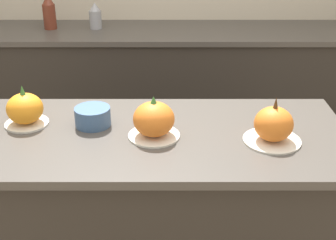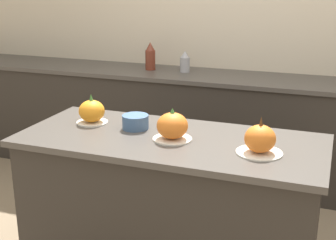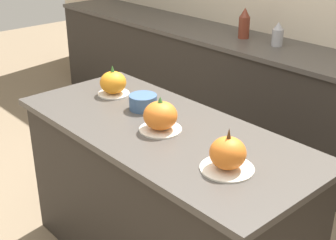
% 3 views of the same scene
% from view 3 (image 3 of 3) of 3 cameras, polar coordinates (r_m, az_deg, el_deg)
% --- Properties ---
extents(kitchen_island, '(1.67, 0.73, 0.88)m').
position_cam_3_polar(kitchen_island, '(2.56, -0.73, -9.79)').
color(kitchen_island, '#2D2823').
rests_on(kitchen_island, ground_plane).
extents(back_counter, '(6.00, 0.60, 0.93)m').
position_cam_3_polar(back_counter, '(3.59, 17.53, -0.01)').
color(back_counter, '#2D2823').
rests_on(back_counter, ground_plane).
extents(pumpkin_cake_left, '(0.19, 0.19, 0.18)m').
position_cam_3_polar(pumpkin_cake_left, '(2.75, -6.71, 4.47)').
color(pumpkin_cake_left, silver).
rests_on(pumpkin_cake_left, kitchen_island).
extents(pumpkin_cake_center, '(0.21, 0.21, 0.18)m').
position_cam_3_polar(pumpkin_cake_center, '(2.28, -0.94, 0.42)').
color(pumpkin_cake_center, silver).
rests_on(pumpkin_cake_center, kitchen_island).
extents(pumpkin_cake_right, '(0.23, 0.23, 0.19)m').
position_cam_3_polar(pumpkin_cake_right, '(1.96, 7.29, -4.22)').
color(pumpkin_cake_right, silver).
rests_on(pumpkin_cake_right, kitchen_island).
extents(bottle_tall, '(0.09, 0.09, 0.24)m').
position_cam_3_polar(bottle_tall, '(3.84, 9.28, 11.52)').
color(bottle_tall, maroon).
rests_on(bottle_tall, back_counter).
extents(bottle_short, '(0.09, 0.09, 0.18)m').
position_cam_3_polar(bottle_short, '(3.67, 13.23, 10.11)').
color(bottle_short, '#99999E').
rests_on(bottle_short, back_counter).
extents(mixing_bowl, '(0.15, 0.15, 0.08)m').
position_cam_3_polar(mixing_bowl, '(2.54, -3.05, 2.20)').
color(mixing_bowl, '#3D5B84').
rests_on(mixing_bowl, kitchen_island).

